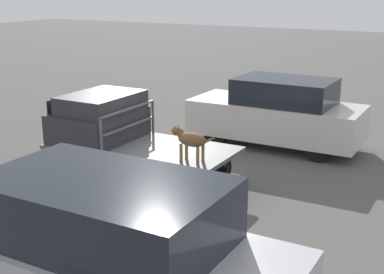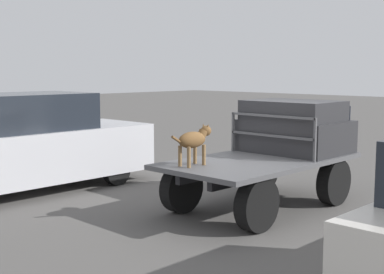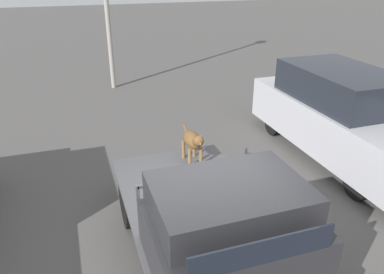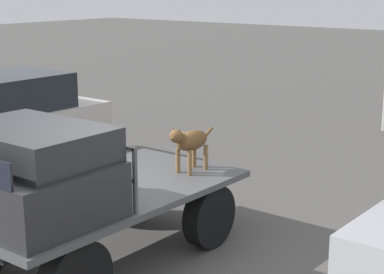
% 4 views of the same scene
% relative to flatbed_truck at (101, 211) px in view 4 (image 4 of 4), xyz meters
% --- Properties ---
extents(ground_plane, '(80.00, 80.00, 0.00)m').
position_rel_flatbed_truck_xyz_m(ground_plane, '(0.00, 0.00, -0.62)').
color(ground_plane, '#514F4C').
extents(flatbed_truck, '(3.67, 1.92, 0.89)m').
position_rel_flatbed_truck_xyz_m(flatbed_truck, '(0.00, 0.00, 0.00)').
color(flatbed_truck, black).
rests_on(flatbed_truck, ground).
extents(truck_cab, '(1.40, 1.80, 0.97)m').
position_rel_flatbed_truck_xyz_m(truck_cab, '(1.05, 0.00, 0.72)').
color(truck_cab, '#28282B').
rests_on(truck_cab, flatbed_truck).
extents(truck_headboard, '(0.04, 1.80, 0.74)m').
position_rel_flatbed_truck_xyz_m(truck_headboard, '(0.32, 0.00, 0.76)').
color(truck_headboard, '#4C4C4F').
rests_on(truck_headboard, flatbed_truck).
extents(dog, '(0.90, 0.26, 0.66)m').
position_rel_flatbed_truck_xyz_m(dog, '(-1.29, 0.36, 0.68)').
color(dog, brown).
rests_on(dog, flatbed_truck).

